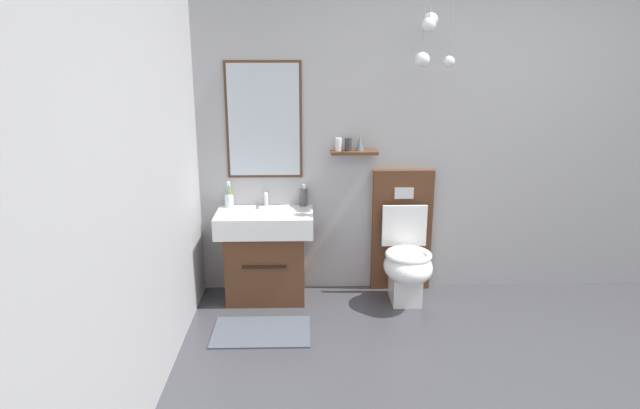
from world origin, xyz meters
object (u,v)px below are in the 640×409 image
toilet (405,252)px  soap_dispenser (304,197)px  toothbrush_cup (229,200)px  vanity_sink_left (266,252)px

toilet → soap_dispenser: toilet is taller
toothbrush_cup → soap_dispenser: bearing=1.0°
toothbrush_cup → soap_dispenser: (0.59, 0.01, 0.02)m
vanity_sink_left → soap_dispenser: soap_dispenser is taller
vanity_sink_left → toilet: size_ratio=0.74×
vanity_sink_left → toilet: (1.09, -0.01, -0.01)m
vanity_sink_left → toothbrush_cup: 0.50m
toothbrush_cup → soap_dispenser: toothbrush_cup is taller
vanity_sink_left → soap_dispenser: (0.30, 0.16, 0.40)m
toothbrush_cup → vanity_sink_left: bearing=-27.1°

